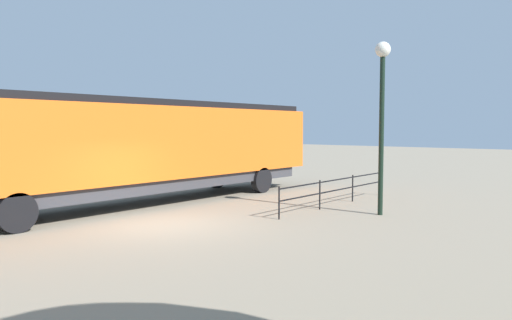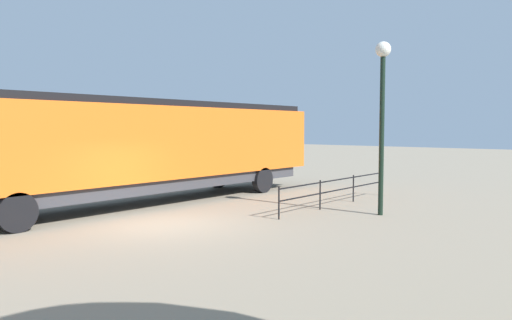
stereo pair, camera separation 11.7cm
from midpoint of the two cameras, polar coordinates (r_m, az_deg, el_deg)
ground_plane at (r=14.47m, az=-10.66°, el=-7.56°), size 120.00×120.00×0.00m
locomotive at (r=18.69m, az=-11.69°, el=1.73°), size 3.04×16.49×3.85m
lamp_post at (r=16.21m, az=14.83°, el=7.45°), size 0.50×0.50×5.58m
platform_fence at (r=17.96m, az=9.75°, el=-3.14°), size 0.05×7.12×1.03m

